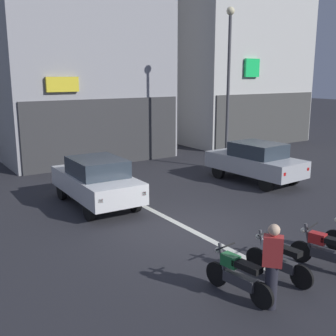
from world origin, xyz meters
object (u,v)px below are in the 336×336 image
car_black_down_street (68,137)px  motorcycle_white_row_left_mid (278,259)px  car_white_crossing_near (96,180)px  car_silver_parked_kerbside (255,161)px  person_by_motorcycles (272,266)px  street_lamp (229,74)px  motorcycle_red_row_centre (325,250)px  motorcycle_green_row_leftmost (238,275)px

car_black_down_street → motorcycle_white_row_left_mid: (-1.54, -16.78, -0.43)m
car_white_crossing_near → car_silver_parked_kerbside: (6.73, -0.61, 0.00)m
motorcycle_white_row_left_mid → person_by_motorcycles: size_ratio=1.00×
car_white_crossing_near → car_silver_parked_kerbside: bearing=-5.2°
street_lamp → person_by_motorcycles: 12.51m
motorcycle_white_row_left_mid → person_by_motorcycles: 1.30m
car_silver_parked_kerbside → motorcycle_white_row_left_mid: (-5.60, -6.30, -0.43)m
car_black_down_street → motorcycle_red_row_centre: size_ratio=2.63×
car_silver_parked_kerbside → motorcycle_white_row_left_mid: 8.44m
motorcycle_white_row_left_mid → street_lamp: bearing=54.7°
car_white_crossing_near → street_lamp: bearing=14.6°
street_lamp → motorcycle_red_row_centre: street_lamp is taller
street_lamp → person_by_motorcycles: size_ratio=4.31×
motorcycle_white_row_left_mid → motorcycle_green_row_leftmost: bearing=-176.4°
car_silver_parked_kerbside → person_by_motorcycles: person_by_motorcycles is taller
street_lamp → person_by_motorcycles: bearing=-127.2°
car_black_down_street → motorcycle_green_row_leftmost: bearing=-99.3°
motorcycle_green_row_leftmost → car_black_down_street: bearing=80.7°
motorcycle_white_row_left_mid → motorcycle_red_row_centre: bearing=-12.9°
car_silver_parked_kerbside → car_black_down_street: 11.24m
car_white_crossing_near → car_black_down_street: same height
car_silver_parked_kerbside → motorcycle_red_row_centre: 7.92m
car_black_down_street → person_by_motorcycles: person_by_motorcycles is taller
street_lamp → car_white_crossing_near: bearing=-165.4°
car_white_crossing_near → motorcycle_white_row_left_mid: (1.13, -6.91, -0.43)m
motorcycle_green_row_leftmost → car_silver_parked_kerbside: bearing=43.0°
car_black_down_street → person_by_motorcycles: 17.70m
person_by_motorcycles → car_white_crossing_near: bearing=91.0°
motorcycle_green_row_leftmost → street_lamp: bearing=50.0°
motorcycle_white_row_left_mid → person_by_motorcycles: bearing=-143.7°
car_black_down_street → person_by_motorcycles: (-2.54, -17.52, -0.03)m
street_lamp → motorcycle_red_row_centre: bearing=-118.9°
car_white_crossing_near → person_by_motorcycles: size_ratio=2.48×
car_white_crossing_near → motorcycle_red_row_centre: 7.58m
car_black_down_street → motorcycle_white_row_left_mid: size_ratio=2.57×
car_black_down_street → street_lamp: 9.87m
car_white_crossing_near → person_by_motorcycles: 7.65m
car_white_crossing_near → motorcycle_white_row_left_mid: bearing=-80.7°
street_lamp → person_by_motorcycles: street_lamp is taller
car_white_crossing_near → car_silver_parked_kerbside: 6.76m
car_black_down_street → car_silver_parked_kerbside: bearing=-68.8°
car_white_crossing_near → car_black_down_street: (2.67, 9.87, 0.00)m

